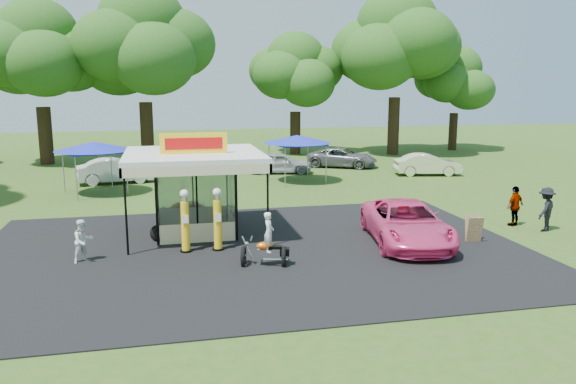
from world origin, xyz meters
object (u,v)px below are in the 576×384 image
object	(u,v)px
pink_sedan	(407,223)
spectator_west	(83,241)
gas_station_kiosk	(195,191)
tent_east	(297,140)
bg_car_e	(427,164)
kiosk_car	(193,211)
gas_pump_right	(218,221)
spectator_east_b	(515,206)
spectator_east_a	(546,209)
bg_car_d	(342,158)
tent_west	(93,147)
gas_pump_left	(185,223)
bg_car_a	(116,171)
motorcycle	(267,244)
a_frame_sign	(474,229)
bg_car_c	(281,163)

from	to	relation	value
pink_sedan	spectator_west	world-z (taller)	pink_sedan
gas_station_kiosk	tent_east	xyz separation A→B (m)	(6.98, 11.34, 0.89)
bg_car_e	kiosk_car	bearing A→B (deg)	131.98
tent_east	gas_pump_right	bearing A→B (deg)	-114.36
spectator_east_b	spectator_east_a	bearing A→B (deg)	103.82
gas_pump_right	spectator_east_b	bearing A→B (deg)	4.28
spectator_east_b	bg_car_d	world-z (taller)	spectator_east_b
tent_west	tent_east	xyz separation A→B (m)	(11.96, 1.39, 0.02)
spectator_east_a	tent_east	bearing A→B (deg)	-96.97
kiosk_car	gas_pump_right	bearing A→B (deg)	-172.13
gas_pump_left	tent_east	xyz separation A→B (m)	(7.49, 13.94, 1.54)
gas_pump_left	tent_west	bearing A→B (deg)	109.61
gas_station_kiosk	gas_pump_right	xyz separation A→B (m)	(0.67, -2.61, -0.66)
pink_sedan	bg_car_e	distance (m)	17.39
kiosk_car	bg_car_a	xyz separation A→B (m)	(-4.11, 11.09, 0.30)
gas_pump_left	kiosk_car	distance (m)	4.87
motorcycle	spectator_east_b	size ratio (longest dim) A/B	1.11
gas_station_kiosk	motorcycle	size ratio (longest dim) A/B	2.79
a_frame_sign	spectator_west	world-z (taller)	spectator_west
gas_pump_left	bg_car_c	size ratio (longest dim) A/B	0.55
kiosk_car	spectator_east_b	world-z (taller)	spectator_east_b
a_frame_sign	bg_car_d	bearing A→B (deg)	97.22
pink_sedan	spectator_east_b	size ratio (longest dim) A/B	3.32
gas_station_kiosk	bg_car_e	xyz separation A→B (m)	(16.22, 12.01, -1.05)
gas_pump_left	spectator_west	distance (m)	3.52
bg_car_c	spectator_west	bearing A→B (deg)	160.08
pink_sedan	bg_car_a	xyz separation A→B (m)	(-11.94, 16.52, -0.03)
kiosk_car	spectator_east_a	distance (m)	15.15
gas_pump_left	spectator_east_a	bearing A→B (deg)	-0.34
spectator_west	bg_car_d	distance (m)	25.37
gas_pump_right	bg_car_e	bearing A→B (deg)	43.23
tent_west	bg_car_c	bearing A→B (deg)	23.20
spectator_west	tent_west	xyz separation A→B (m)	(-0.99, 12.96, 1.89)
motorcycle	bg_car_a	distance (m)	19.09
kiosk_car	bg_car_d	world-z (taller)	bg_car_d
motorcycle	bg_car_e	size ratio (longest dim) A/B	0.44
kiosk_car	bg_car_d	xyz separation A→B (m)	(11.76, 14.68, 0.23)
spectator_east_b	motorcycle	bearing A→B (deg)	-6.61
kiosk_car	bg_car_c	size ratio (longest dim) A/B	0.66
spectator_east_a	bg_car_d	xyz separation A→B (m)	(-2.56, 19.58, -0.21)
gas_station_kiosk	bg_car_e	world-z (taller)	gas_station_kiosk
pink_sedan	spectator_east_a	distance (m)	6.51
a_frame_sign	spectator_east_a	world-z (taller)	spectator_east_a
motorcycle	spectator_west	world-z (taller)	motorcycle
gas_station_kiosk	spectator_east_a	bearing A→B (deg)	-10.62
spectator_west	tent_west	world-z (taller)	tent_west
bg_car_d	pink_sedan	bearing A→B (deg)	-162.14
bg_car_a	gas_pump_right	bearing A→B (deg)	-171.50
bg_car_e	tent_east	bearing A→B (deg)	104.99
gas_pump_left	bg_car_a	distance (m)	16.30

